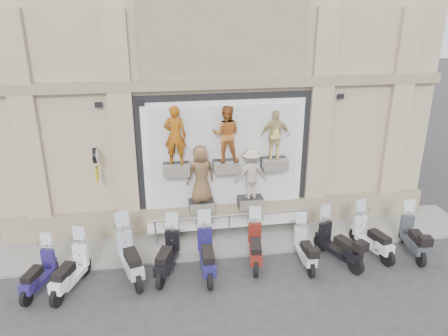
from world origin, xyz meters
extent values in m
plane|color=#2F2F31|center=(0.00, 0.00, 0.00)|extent=(90.00, 90.00, 0.00)
cube|color=gray|center=(0.00, 2.10, 0.04)|extent=(16.00, 2.20, 0.08)
cube|color=black|center=(0.00, 2.96, 2.40)|extent=(5.60, 0.10, 4.30)
cube|color=white|center=(0.00, 2.90, 2.40)|extent=(5.10, 0.06, 3.90)
cube|color=white|center=(0.00, 2.86, 2.40)|extent=(4.70, 0.04, 3.60)
cube|color=white|center=(0.00, 2.55, 0.42)|extent=(5.10, 0.75, 0.10)
cube|color=#28282B|center=(-1.55, 2.59, 2.33)|extent=(0.80, 0.50, 0.35)
imported|color=#AB550F|center=(-1.55, 2.59, 3.41)|extent=(0.73, 0.55, 1.81)
cube|color=#28282B|center=(0.00, 2.59, 2.33)|extent=(0.80, 0.50, 0.35)
imported|color=#965624|center=(0.00, 2.59, 3.38)|extent=(0.99, 0.86, 1.75)
cube|color=#28282B|center=(1.55, 2.59, 2.33)|extent=(0.80, 0.50, 0.35)
imported|color=#DCC278|center=(1.55, 2.59, 3.27)|extent=(0.95, 0.49, 1.54)
cube|color=#28282B|center=(-0.80, 2.59, 1.02)|extent=(0.80, 0.50, 0.35)
imported|color=brown|center=(-0.80, 2.59, 2.11)|extent=(1.01, 0.78, 1.83)
cube|color=#28282B|center=(0.80, 2.59, 1.02)|extent=(0.80, 0.50, 0.35)
imported|color=beige|center=(0.80, 2.59, 2.03)|extent=(1.14, 0.74, 1.66)
cube|color=black|center=(-3.90, 2.72, 2.95)|extent=(0.06, 0.56, 0.06)
cylinder|color=black|center=(-3.90, 2.45, 2.95)|extent=(0.10, 0.46, 0.46)
cube|color=gold|center=(-3.90, 2.45, 2.35)|extent=(0.04, 0.50, 0.38)
camera|label=1|loc=(-2.15, -9.98, 7.13)|focal=35.00mm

